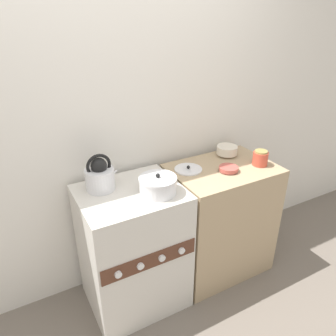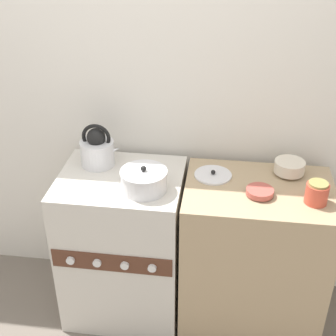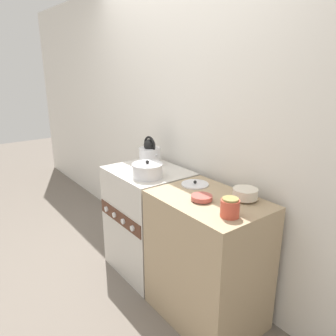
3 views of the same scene
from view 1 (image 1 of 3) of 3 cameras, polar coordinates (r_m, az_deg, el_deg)
ground_plane at (r=2.50m, az=-2.73°, el=-25.51°), size 12.00×12.00×0.00m
wall_back at (r=2.24m, az=-10.53°, el=7.32°), size 7.00×0.06×2.50m
stove at (r=2.34m, az=-6.04°, el=-13.79°), size 0.66×0.57×0.92m
counter at (r=2.64m, az=8.89°, el=-8.83°), size 0.77×0.54×0.91m
kettle at (r=2.10m, az=-11.74°, el=-1.35°), size 0.23×0.18×0.24m
cooking_pot at (r=2.03m, az=-1.76°, el=-3.01°), size 0.24×0.24×0.14m
enamel_bowl at (r=2.59m, az=10.24°, el=3.08°), size 0.16×0.16×0.08m
small_ceramic_bowl at (r=2.35m, az=10.50°, el=-0.12°), size 0.14×0.14×0.04m
storage_jar at (r=2.48m, az=15.78°, el=1.67°), size 0.11×0.11×0.11m
loose_pot_lid at (r=2.34m, az=3.55°, el=-0.20°), size 0.20×0.20×0.03m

